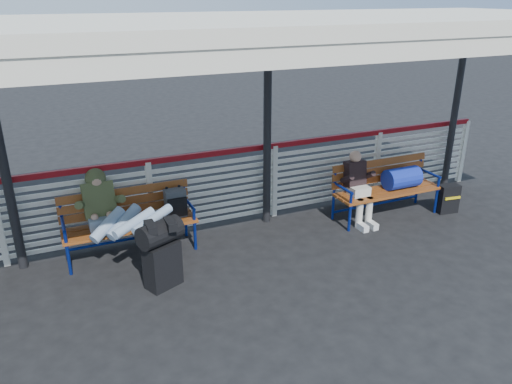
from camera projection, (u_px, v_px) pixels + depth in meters
name	position (u px, v px, depth m)	size (l,w,h in m)	color
ground	(191.00, 305.00, 5.89)	(60.00, 60.00, 0.00)	black
fence	(151.00, 197.00, 7.25)	(12.08, 0.08, 1.24)	silver
canopy	(155.00, 30.00, 5.49)	(12.60, 3.60, 3.16)	silver
luggage_stack	(162.00, 251.00, 6.10)	(0.61, 0.49, 0.89)	black
bench_left	(140.00, 213.00, 6.93)	(1.80, 0.56, 0.92)	#953F1C
bench_right	(393.00, 181.00, 8.07)	(1.80, 0.56, 0.92)	#953F1C
traveler_man	(121.00, 217.00, 6.46)	(0.94, 1.64, 0.77)	#8BA6BB
companion_person	(358.00, 187.00, 7.81)	(0.32, 0.66, 1.15)	beige
suitcase_side	(448.00, 199.00, 8.29)	(0.37, 0.25, 0.48)	black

